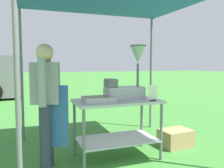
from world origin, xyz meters
TOP-DOWN VIEW (x-y plane):
  - ground_plane at (0.00, 6.00)m, footprint 70.00×70.00m
  - donut_cart at (0.25, 0.88)m, footprint 1.21×0.69m
  - donut_tray at (-0.04, 0.82)m, footprint 0.41×0.31m
  - donut_fryer at (0.44, 0.95)m, footprint 0.62×0.28m
  - menu_sign at (0.69, 0.64)m, footprint 0.13×0.05m
  - vendor at (-0.73, 0.85)m, footprint 0.47×0.54m
  - supply_crate at (1.33, 0.97)m, footprint 0.53×0.41m

SIDE VIEW (x-z plane):
  - ground_plane at x=0.00m, z-range 0.00..0.00m
  - supply_crate at x=1.33m, z-range 0.00..0.28m
  - donut_cart at x=0.25m, z-range 0.20..1.05m
  - donut_tray at x=-0.04m, z-range 0.83..0.90m
  - vendor at x=-0.73m, z-range 0.10..1.71m
  - menu_sign at x=0.69m, z-range 0.83..1.05m
  - donut_fryer at x=0.44m, z-range 0.73..1.52m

